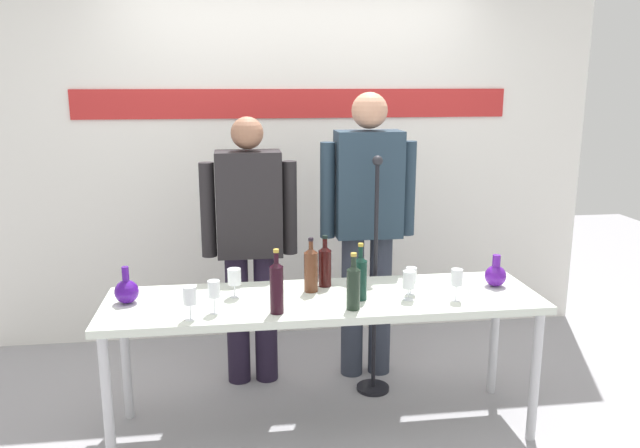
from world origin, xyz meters
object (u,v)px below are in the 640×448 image
object	(u,v)px
wine_glass_left_2	(234,277)
decanter_blue_right	(496,275)
display_table	(324,308)
wine_glass_left_1	(190,296)
wine_bottle_3	(325,264)
wine_glass_right_0	(409,280)
wine_glass_right_1	(411,276)
wine_glass_right_2	(457,278)
presenter_right	(368,218)
wine_bottle_0	(277,286)
decanter_blue_left	(127,291)
wine_bottle_4	(311,268)
microphone_stand	(374,316)
wine_glass_left_0	(214,290)
wine_bottle_1	(360,276)
wine_bottle_2	(353,285)
presenter_left	(250,237)

from	to	relation	value
wine_glass_left_2	decanter_blue_right	bearing A→B (deg)	-0.75
display_table	wine_glass_left_1	world-z (taller)	wine_glass_left_1
wine_bottle_3	wine_glass_right_0	distance (m)	0.48
wine_glass_right_1	wine_glass_right_2	bearing A→B (deg)	-32.22
presenter_right	wine_bottle_0	distance (m)	1.04
decanter_blue_left	wine_glass_right_1	size ratio (longest dim) A/B	1.32
wine_bottle_4	microphone_stand	distance (m)	0.65
wine_glass_left_2	microphone_stand	xyz separation A→B (m)	(0.82, 0.32, -0.39)
wine_bottle_4	wine_glass_left_1	xyz separation A→B (m)	(-0.61, -0.32, -0.01)
wine_glass_left_0	wine_glass_right_2	world-z (taller)	wine_glass_right_2
microphone_stand	wine_glass_right_1	bearing A→B (deg)	-76.22
wine_glass_left_1	wine_bottle_1	bearing A→B (deg)	10.74
wine_glass_left_2	wine_glass_right_0	size ratio (longest dim) A/B	1.00
decanter_blue_right	wine_bottle_2	bearing A→B (deg)	-163.93
wine_bottle_3	wine_glass_left_0	distance (m)	0.68
decanter_blue_left	wine_glass_left_0	xyz separation A→B (m)	(0.44, -0.20, 0.05)
presenter_left	wine_bottle_3	world-z (taller)	presenter_left
decanter_blue_left	microphone_stand	bearing A→B (deg)	14.02
presenter_left	wine_glass_right_1	world-z (taller)	presenter_left
wine_bottle_0	wine_glass_left_2	size ratio (longest dim) A/B	2.10
wine_bottle_0	wine_bottle_3	world-z (taller)	wine_bottle_0
wine_bottle_2	wine_glass_left_0	world-z (taller)	wine_bottle_2
wine_bottle_1	presenter_right	bearing A→B (deg)	75.02
wine_bottle_1	wine_glass_left_1	distance (m)	0.86
wine_glass_left_2	wine_glass_right_2	xyz separation A→B (m)	(1.12, -0.21, 0.01)
wine_bottle_3	wine_glass_right_2	bearing A→B (deg)	-26.98
decanter_blue_left	wine_bottle_0	world-z (taller)	wine_bottle_0
decanter_blue_left	decanter_blue_right	world-z (taller)	decanter_blue_left
presenter_left	wine_bottle_1	bearing A→B (deg)	-51.70
wine_bottle_4	wine_glass_left_2	size ratio (longest dim) A/B	1.93
wine_glass_left_1	microphone_stand	xyz separation A→B (m)	(1.03, 0.61, -0.39)
wine_bottle_0	wine_bottle_1	xyz separation A→B (m)	(0.44, 0.13, -0.01)
wine_bottle_4	microphone_stand	size ratio (longest dim) A/B	0.20
decanter_blue_right	wine_glass_right_2	xyz separation A→B (m)	(-0.29, -0.19, 0.06)
presenter_right	presenter_left	bearing A→B (deg)	180.00
decanter_blue_right	decanter_blue_left	bearing A→B (deg)	-180.00
display_table	wine_bottle_0	size ratio (longest dim) A/B	7.05
wine_glass_right_0	wine_glass_right_1	world-z (taller)	wine_glass_right_0
wine_glass_right_2	microphone_stand	bearing A→B (deg)	119.58
decanter_blue_right	wine_glass_right_0	distance (m)	0.55
wine_bottle_2	display_table	bearing A→B (deg)	121.03
wine_glass_left_0	wine_bottle_0	bearing A→B (deg)	-7.54
display_table	decanter_blue_right	xyz separation A→B (m)	(0.95, 0.05, 0.13)
wine_bottle_0	wine_glass_right_2	distance (m)	0.92
display_table	wine_glass_left_1	bearing A→B (deg)	-161.72
presenter_left	wine_glass_left_1	world-z (taller)	presenter_left
wine_glass_left_1	wine_glass_left_2	xyz separation A→B (m)	(0.21, 0.29, -0.01)
wine_bottle_0	display_table	bearing A→B (deg)	36.91
wine_bottle_0	wine_glass_right_0	xyz separation A→B (m)	(0.68, 0.10, -0.03)
wine_bottle_0	wine_glass_right_1	xyz separation A→B (m)	(0.72, 0.18, -0.04)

